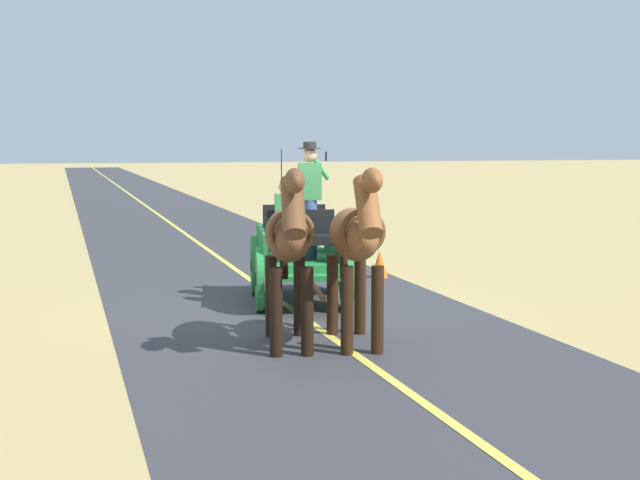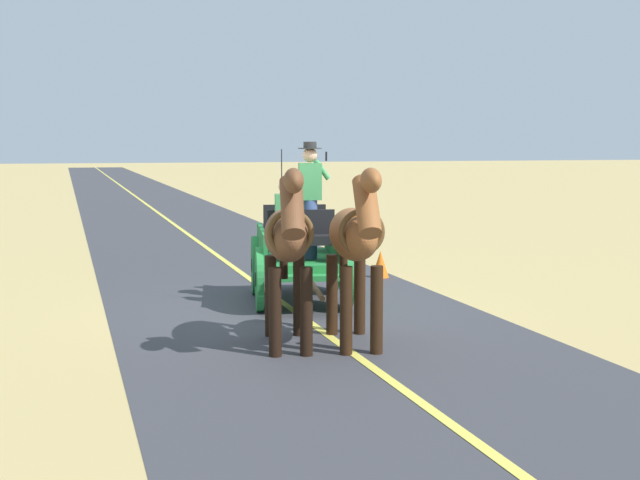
# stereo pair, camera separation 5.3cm
# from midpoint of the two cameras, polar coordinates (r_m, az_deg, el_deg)

# --- Properties ---
(ground_plane) EXTENTS (200.00, 200.00, 0.00)m
(ground_plane) POSITION_cam_midpoint_polar(r_m,az_deg,el_deg) (13.20, -2.07, -4.50)
(ground_plane) COLOR tan
(road_surface) EXTENTS (5.38, 160.00, 0.01)m
(road_surface) POSITION_cam_midpoint_polar(r_m,az_deg,el_deg) (13.20, -2.07, -4.48)
(road_surface) COLOR #38383D
(road_surface) RESTS_ON ground
(road_centre_stripe) EXTENTS (0.12, 160.00, 0.00)m
(road_centre_stripe) POSITION_cam_midpoint_polar(r_m,az_deg,el_deg) (13.20, -2.07, -4.46)
(road_centre_stripe) COLOR #DBCC4C
(road_centre_stripe) RESTS_ON road_surface
(horse_drawn_carriage) EXTENTS (1.80, 4.51, 2.50)m
(horse_drawn_carriage) POSITION_cam_midpoint_polar(r_m,az_deg,el_deg) (13.60, -1.50, -0.70)
(horse_drawn_carriage) COLOR #1E7233
(horse_drawn_carriage) RESTS_ON ground
(horse_near_side) EXTENTS (0.78, 2.15, 2.21)m
(horse_near_side) POSITION_cam_midpoint_polar(r_m,az_deg,el_deg) (10.60, 2.21, 0.08)
(horse_near_side) COLOR brown
(horse_near_side) RESTS_ON ground
(horse_off_side) EXTENTS (0.83, 2.15, 2.21)m
(horse_off_side) POSITION_cam_midpoint_polar(r_m,az_deg,el_deg) (10.50, -2.20, 0.02)
(horse_off_side) COLOR brown
(horse_off_side) RESTS_ON ground
(traffic_cone) EXTENTS (0.32, 0.32, 0.50)m
(traffic_cone) POSITION_cam_midpoint_polar(r_m,az_deg,el_deg) (16.22, 3.81, -1.58)
(traffic_cone) COLOR orange
(traffic_cone) RESTS_ON ground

